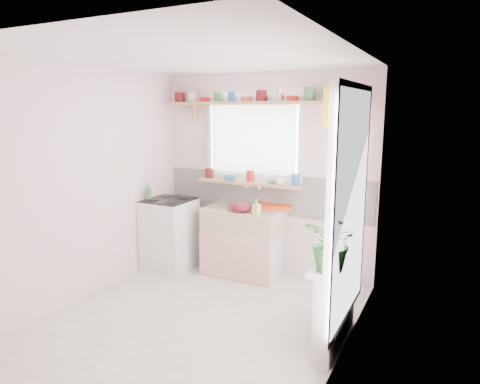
% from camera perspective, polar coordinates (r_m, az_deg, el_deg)
% --- Properties ---
extents(room, '(3.20, 3.20, 3.20)m').
position_cam_1_polar(room, '(4.46, 7.33, 2.19)').
color(room, white).
rests_on(room, ground).
extents(sink_unit, '(0.95, 0.65, 1.11)m').
position_cam_1_polar(sink_unit, '(5.38, 0.47, -6.50)').
color(sink_unit, white).
rests_on(sink_unit, ground).
extents(cooker, '(0.58, 0.58, 0.93)m').
position_cam_1_polar(cooker, '(5.65, -9.35, -5.49)').
color(cooker, white).
rests_on(cooker, ground).
extents(radiator_ledge, '(0.22, 0.95, 0.78)m').
position_cam_1_polar(radiator_ledge, '(3.95, 12.61, -13.92)').
color(radiator_ledge, white).
rests_on(radiator_ledge, ground).
extents(windowsill, '(1.40, 0.22, 0.04)m').
position_cam_1_polar(windowsill, '(5.37, 1.37, 1.26)').
color(windowsill, tan).
rests_on(windowsill, room).
extents(pine_shelf, '(2.52, 0.24, 0.04)m').
position_cam_1_polar(pine_shelf, '(5.23, 2.89, 11.77)').
color(pine_shelf, tan).
rests_on(pine_shelf, room).
extents(shelf_crockery, '(2.47, 0.11, 0.12)m').
position_cam_1_polar(shelf_crockery, '(5.24, 2.71, 12.58)').
color(shelf_crockery, '#590F14').
rests_on(shelf_crockery, pine_shelf).
extents(sill_crockery, '(1.35, 0.11, 0.12)m').
position_cam_1_polar(sill_crockery, '(5.36, 1.38, 2.07)').
color(sill_crockery, '#590F14').
rests_on(sill_crockery, windowsill).
extents(dish_tray, '(0.49, 0.42, 0.04)m').
position_cam_1_polar(dish_tray, '(5.30, 4.56, -1.88)').
color(dish_tray, '#E74514').
rests_on(dish_tray, sink_unit).
extents(colander, '(0.29, 0.29, 0.12)m').
position_cam_1_polar(colander, '(5.06, 0.07, -1.98)').
color(colander, '#5D0F1C').
rests_on(colander, sink_unit).
extents(jade_plant, '(0.54, 0.51, 0.48)m').
position_cam_1_polar(jade_plant, '(3.46, 12.31, -6.58)').
color(jade_plant, '#296629').
rests_on(jade_plant, radiator_ledge).
extents(fruit_bowl, '(0.33, 0.33, 0.08)m').
position_cam_1_polar(fruit_bowl, '(3.97, 12.23, -7.34)').
color(fruit_bowl, silver).
rests_on(fruit_bowl, radiator_ledge).
extents(herb_pot, '(0.14, 0.12, 0.23)m').
position_cam_1_polar(herb_pot, '(3.90, 13.89, -6.57)').
color(herb_pot, '#2B6829').
rests_on(herb_pot, radiator_ledge).
extents(soap_bottle_sink, '(0.09, 0.09, 0.17)m').
position_cam_1_polar(soap_bottle_sink, '(4.97, 2.20, -1.96)').
color(soap_bottle_sink, '#CFDD62').
rests_on(soap_bottle_sink, sink_unit).
extents(sill_cup, '(0.15, 0.15, 0.09)m').
position_cam_1_polar(sill_cup, '(5.14, 5.30, 1.53)').
color(sill_cup, beige).
rests_on(sill_cup, windowsill).
extents(sill_bowl, '(0.19, 0.19, 0.05)m').
position_cam_1_polar(sill_bowl, '(5.43, -1.34, 1.86)').
color(sill_bowl, teal).
rests_on(sill_bowl, windowsill).
extents(shelf_vase, '(0.21, 0.21, 0.17)m').
position_cam_1_polar(shelf_vase, '(5.21, 5.15, 12.88)').
color(shelf_vase, brown).
rests_on(shelf_vase, pine_shelf).
extents(cooker_bottle, '(0.08, 0.09, 0.21)m').
position_cam_1_polar(cooker_bottle, '(5.56, -12.07, 0.10)').
color(cooker_bottle, '#448849').
rests_on(cooker_bottle, cooker).
extents(fruit, '(0.20, 0.14, 0.10)m').
position_cam_1_polar(fruit, '(3.96, 12.37, -6.48)').
color(fruit, orange).
rests_on(fruit, fruit_bowl).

